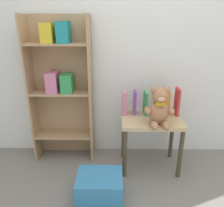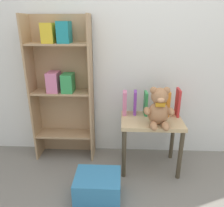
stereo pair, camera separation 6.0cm
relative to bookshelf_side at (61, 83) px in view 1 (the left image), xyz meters
name	(u,v)px [view 1 (the left image)]	position (x,y,z in m)	size (l,w,h in m)	color
wall_back	(141,38)	(0.80, 0.14, 0.42)	(4.80, 0.06, 2.50)	silver
bookshelf_side	(61,83)	(0.00, 0.00, 0.00)	(0.61, 0.24, 1.47)	tan
display_table	(151,127)	(0.89, -0.21, -0.39)	(0.57, 0.39, 0.53)	tan
teddy_bear	(159,108)	(0.93, -0.32, -0.14)	(0.27, 0.24, 0.35)	#A8754C
book_standing_pink	(124,103)	(0.63, -0.09, -0.18)	(0.04, 0.10, 0.24)	#D17093
book_standing_purple	(135,102)	(0.73, -0.08, -0.18)	(0.03, 0.11, 0.23)	purple
book_standing_green	(145,103)	(0.84, -0.09, -0.18)	(0.02, 0.12, 0.23)	#33934C
book_standing_teal	(156,103)	(0.94, -0.09, -0.18)	(0.03, 0.10, 0.24)	teal
book_standing_orange	(166,103)	(1.04, -0.09, -0.17)	(0.04, 0.12, 0.24)	orange
book_standing_red	(177,102)	(1.15, -0.09, -0.16)	(0.02, 0.14, 0.27)	red
storage_bin	(100,187)	(0.42, -0.66, -0.71)	(0.37, 0.30, 0.22)	teal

